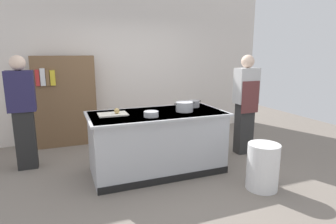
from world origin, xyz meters
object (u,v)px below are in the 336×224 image
object	(u,v)px
sauce_pan	(194,104)
person_chef	(246,102)
person_guest	(23,110)
bookshelf	(66,101)
trash_bin	(263,167)
mixing_bowl	(151,114)
stock_pot	(184,107)
onion	(117,111)

from	to	relation	value
sauce_pan	person_chef	distance (m)	1.00
person_guest	bookshelf	bearing A→B (deg)	165.49
sauce_pan	trash_bin	xyz separation A→B (m)	(0.40, -1.22, -0.65)
mixing_bowl	sauce_pan	bearing A→B (deg)	25.68
person_guest	mixing_bowl	bearing A→B (deg)	76.06
trash_bin	person_guest	xyz separation A→B (m)	(-2.93, 1.86, 0.61)
stock_pot	bookshelf	bearing A→B (deg)	130.92
mixing_bowl	person_guest	world-z (taller)	person_guest
onion	stock_pot	bearing A→B (deg)	-7.27
stock_pot	bookshelf	world-z (taller)	bookshelf
sauce_pan	stock_pot	bearing A→B (deg)	-138.09
stock_pot	person_guest	distance (m)	2.41
stock_pot	sauce_pan	world-z (taller)	stock_pot
onion	sauce_pan	distance (m)	1.27
sauce_pan	person_chef	bearing A→B (deg)	0.08
person_chef	bookshelf	world-z (taller)	person_chef
sauce_pan	trash_bin	size ratio (longest dim) A/B	0.39
mixing_bowl	person_guest	distance (m)	1.98
sauce_pan	bookshelf	world-z (taller)	bookshelf
mixing_bowl	person_guest	bearing A→B (deg)	147.87
mixing_bowl	trash_bin	size ratio (longest dim) A/B	0.33
trash_bin	person_chef	world-z (taller)	person_chef
person_guest	trash_bin	bearing A→B (deg)	75.71
mixing_bowl	trash_bin	xyz separation A→B (m)	(1.25, -0.81, -0.63)
stock_pot	sauce_pan	size ratio (longest dim) A/B	1.33
person_guest	stock_pot	bearing A→B (deg)	86.42
stock_pot	person_chef	xyz separation A→B (m)	(1.28, 0.25, -0.06)
onion	trash_bin	world-z (taller)	onion
onion	mixing_bowl	distance (m)	0.50
mixing_bowl	person_chef	size ratio (longest dim) A/B	0.12
stock_pot	person_guest	xyz separation A→B (m)	(-2.24, 0.90, -0.06)
sauce_pan	person_guest	world-z (taller)	person_guest
mixing_bowl	onion	bearing A→B (deg)	145.77
sauce_pan	trash_bin	world-z (taller)	sauce_pan
onion	trash_bin	size ratio (longest dim) A/B	0.12
sauce_pan	bookshelf	xyz separation A→B (m)	(-1.90, 1.61, -0.10)
trash_bin	bookshelf	bearing A→B (deg)	129.09
person_chef	sauce_pan	bearing A→B (deg)	80.47
stock_pot	trash_bin	bearing A→B (deg)	-54.74
stock_pot	trash_bin	distance (m)	1.36
onion	person_chef	distance (m)	2.26
trash_bin	person_guest	distance (m)	3.52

